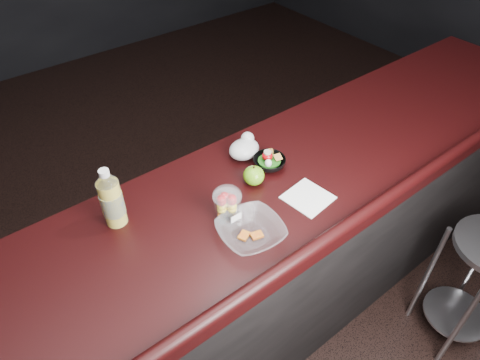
{
  "coord_description": "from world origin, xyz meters",
  "views": [
    {
      "loc": [
        -0.7,
        -0.63,
        2.17
      ],
      "look_at": [
        0.03,
        0.32,
        1.1
      ],
      "focal_mm": 32.0,
      "sensor_mm": 36.0,
      "label": 1
    }
  ],
  "objects_px": {
    "lemonade_bottle": "(112,201)",
    "green_apple": "(254,176)",
    "snack_bowl": "(269,162)",
    "fruit_cup": "(227,205)",
    "takeout_bowl": "(251,232)"
  },
  "relations": [
    {
      "from": "lemonade_bottle",
      "to": "snack_bowl",
      "type": "relative_size",
      "value": 1.38
    },
    {
      "from": "fruit_cup",
      "to": "green_apple",
      "type": "distance_m",
      "value": 0.22
    },
    {
      "from": "lemonade_bottle",
      "to": "fruit_cup",
      "type": "relative_size",
      "value": 1.64
    },
    {
      "from": "green_apple",
      "to": "snack_bowl",
      "type": "height_order",
      "value": "green_apple"
    },
    {
      "from": "lemonade_bottle",
      "to": "fruit_cup",
      "type": "height_order",
      "value": "lemonade_bottle"
    },
    {
      "from": "snack_bowl",
      "to": "fruit_cup",
      "type": "bearing_deg",
      "value": -156.58
    },
    {
      "from": "fruit_cup",
      "to": "takeout_bowl",
      "type": "distance_m",
      "value": 0.13
    },
    {
      "from": "green_apple",
      "to": "snack_bowl",
      "type": "bearing_deg",
      "value": 19.32
    },
    {
      "from": "lemonade_bottle",
      "to": "fruit_cup",
      "type": "bearing_deg",
      "value": -36.38
    },
    {
      "from": "fruit_cup",
      "to": "takeout_bowl",
      "type": "relative_size",
      "value": 0.59
    },
    {
      "from": "snack_bowl",
      "to": "takeout_bowl",
      "type": "xyz_separation_m",
      "value": [
        -0.3,
        -0.25,
        0.0
      ]
    },
    {
      "from": "lemonade_bottle",
      "to": "green_apple",
      "type": "relative_size",
      "value": 2.76
    },
    {
      "from": "green_apple",
      "to": "takeout_bowl",
      "type": "relative_size",
      "value": 0.35
    },
    {
      "from": "snack_bowl",
      "to": "takeout_bowl",
      "type": "bearing_deg",
      "value": -140.04
    },
    {
      "from": "lemonade_bottle",
      "to": "takeout_bowl",
      "type": "height_order",
      "value": "lemonade_bottle"
    }
  ]
}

